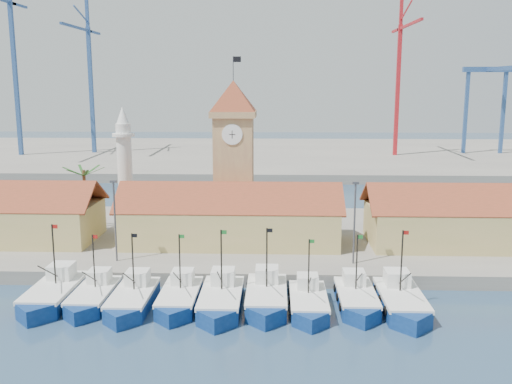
{
  "coord_description": "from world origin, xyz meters",
  "views": [
    {
      "loc": [
        5.52,
        -47.88,
        20.76
      ],
      "look_at": [
        3.19,
        18.0,
        8.21
      ],
      "focal_mm": 40.0,
      "sensor_mm": 36.0,
      "label": 1
    }
  ],
  "objects_px": {
    "boat_0": "(53,296)",
    "boat_4": "(221,301)",
    "clock_tower": "(234,152)",
    "minaret": "(125,166)"
  },
  "relations": [
    {
      "from": "boat_0",
      "to": "boat_4",
      "type": "bearing_deg",
      "value": -3.08
    },
    {
      "from": "boat_0",
      "to": "minaret",
      "type": "height_order",
      "value": "minaret"
    },
    {
      "from": "minaret",
      "to": "boat_0",
      "type": "bearing_deg",
      "value": -91.77
    },
    {
      "from": "boat_4",
      "to": "clock_tower",
      "type": "height_order",
      "value": "clock_tower"
    },
    {
      "from": "boat_0",
      "to": "boat_4",
      "type": "xyz_separation_m",
      "value": [
        16.24,
        -0.87,
        -0.02
      ]
    },
    {
      "from": "minaret",
      "to": "clock_tower",
      "type": "bearing_deg",
      "value": -7.61
    },
    {
      "from": "boat_0",
      "to": "minaret",
      "type": "xyz_separation_m",
      "value": [
        0.77,
        24.95,
        8.9
      ]
    },
    {
      "from": "boat_0",
      "to": "minaret",
      "type": "bearing_deg",
      "value": 88.23
    },
    {
      "from": "boat_4",
      "to": "clock_tower",
      "type": "distance_m",
      "value": 26.3
    },
    {
      "from": "clock_tower",
      "to": "minaret",
      "type": "bearing_deg",
      "value": 172.39
    }
  ]
}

